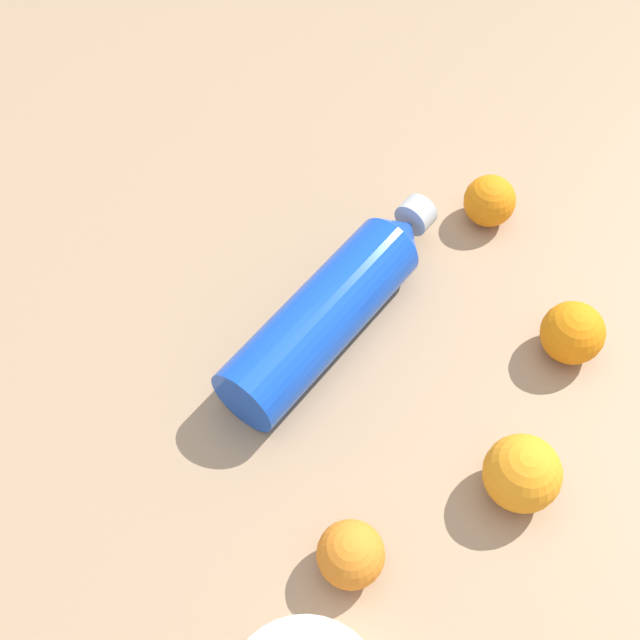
# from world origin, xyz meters

# --- Properties ---
(ground_plane) EXTENTS (2.40, 2.40, 0.00)m
(ground_plane) POSITION_xyz_m (0.00, 0.00, 0.00)
(ground_plane) COLOR #9E7F60
(water_bottle) EXTENTS (0.12, 0.33, 0.08)m
(water_bottle) POSITION_xyz_m (0.03, 0.07, 0.04)
(water_bottle) COLOR blue
(water_bottle) RESTS_ON ground_plane
(orange_0) EXTENTS (0.06, 0.06, 0.06)m
(orange_0) POSITION_xyz_m (0.04, 0.31, 0.03)
(orange_0) COLOR orange
(orange_0) RESTS_ON ground_plane
(orange_1) EXTENTS (0.07, 0.07, 0.07)m
(orange_1) POSITION_xyz_m (0.29, 0.06, 0.04)
(orange_1) COLOR orange
(orange_1) RESTS_ON ground_plane
(orange_2) EXTENTS (0.06, 0.06, 0.06)m
(orange_2) POSITION_xyz_m (0.23, -0.11, 0.03)
(orange_2) COLOR orange
(orange_2) RESTS_ON ground_plane
(orange_3) EXTENTS (0.07, 0.07, 0.07)m
(orange_3) POSITION_xyz_m (0.22, 0.23, 0.03)
(orange_3) COLOR orange
(orange_3) RESTS_ON ground_plane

